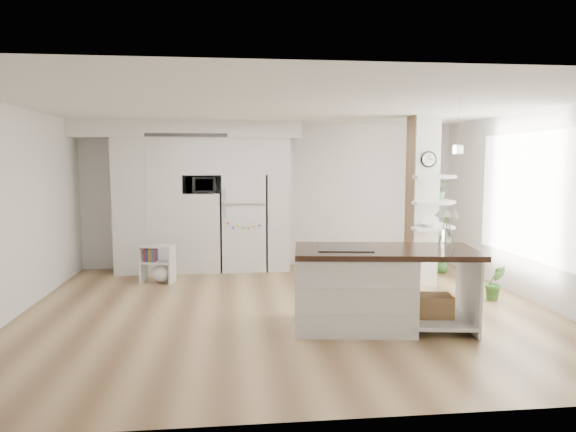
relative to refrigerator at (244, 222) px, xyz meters
name	(u,v)px	position (x,y,z in m)	size (l,w,h in m)	color
floor	(288,309)	(0.53, -2.68, -0.88)	(7.00, 6.00, 0.01)	tan
room	(288,171)	(0.53, -2.68, 0.98)	(7.04, 6.04, 2.72)	white
cabinet_wall	(192,188)	(-0.92, -0.01, 0.63)	(4.00, 0.71, 2.70)	silver
refrigerator	(244,222)	(0.00, 0.00, 0.00)	(0.78, 0.69, 1.75)	white
column	(429,202)	(2.90, -1.55, 0.48)	(0.69, 0.90, 2.70)	silver
window	(524,195)	(4.00, -2.38, 0.62)	(2.40, 2.40, 0.00)	white
pendant_light	(410,152)	(2.23, -2.53, 1.24)	(0.12, 0.12, 0.10)	white
kitchen_island	(364,286)	(1.35, -3.52, -0.38)	(2.24, 1.29, 1.53)	silver
bookshelf	(159,266)	(-1.42, -0.91, -0.60)	(0.58, 0.41, 0.62)	silver
floor_plant_a	(495,283)	(3.52, -2.55, -0.62)	(0.28, 0.23, 0.52)	#3D7930
floor_plant_b	(442,260)	(3.52, -0.67, -0.65)	(0.26, 0.26, 0.46)	#3D7930
microwave	(202,185)	(-0.75, -0.06, 0.69)	(0.54, 0.37, 0.30)	#2D2D2D
shelf_plant	(440,190)	(3.15, -1.38, 0.65)	(0.27, 0.23, 0.30)	#3D7930
decor_bowl	(429,225)	(2.82, -1.78, 0.13)	(0.22, 0.22, 0.05)	white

